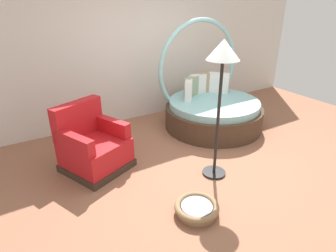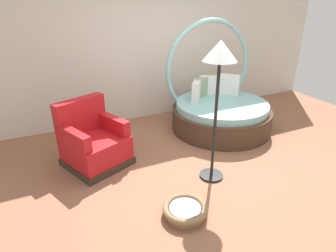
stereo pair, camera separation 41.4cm
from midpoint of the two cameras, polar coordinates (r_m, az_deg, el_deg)
name	(u,v)px [view 2 (the right image)]	position (r m, az deg, el deg)	size (l,w,h in m)	color
ground_plane	(206,166)	(4.31, 10.35, -7.85)	(8.00, 8.00, 0.02)	#936047
back_wall	(148,40)	(5.65, -1.82, 16.73)	(8.00, 0.12, 3.02)	silver
round_daybed	(219,108)	(5.41, 12.25, 3.41)	(1.79, 1.79, 1.92)	#473323
red_armchair	(93,143)	(4.23, -11.90, -3.37)	(1.04, 1.04, 0.94)	#38281E
pet_basket	(185,210)	(3.37, 7.06, -16.34)	(0.51, 0.51, 0.13)	#8E704C
floor_lamp	(219,65)	(3.48, 13.60, 11.58)	(0.40, 0.40, 1.82)	black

